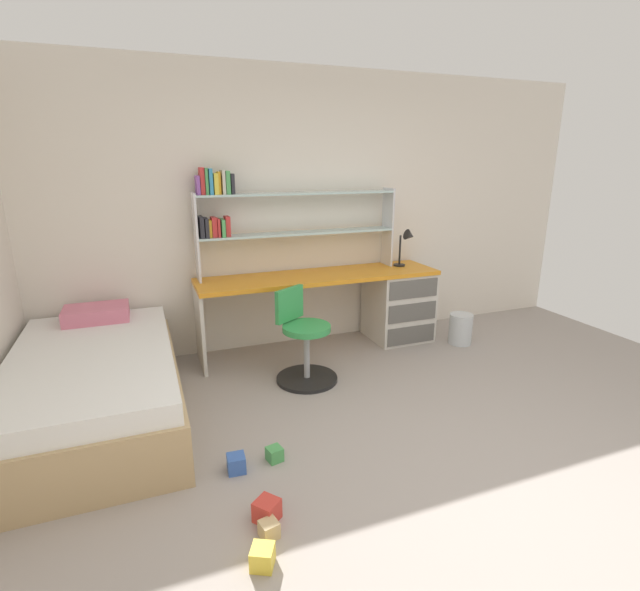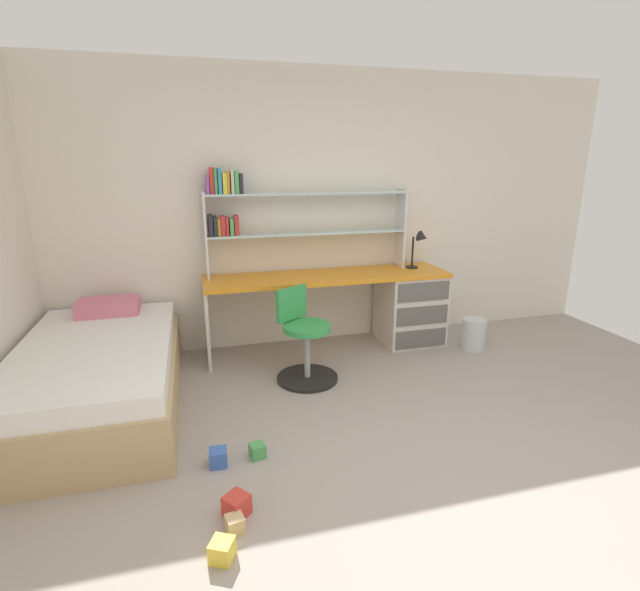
% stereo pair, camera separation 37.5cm
% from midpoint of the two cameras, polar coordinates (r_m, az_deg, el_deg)
% --- Properties ---
extents(ground_plane, '(6.15, 6.19, 0.02)m').
position_cam_midpoint_polar(ground_plane, '(2.94, 19.23, -23.03)').
color(ground_plane, '#9E938C').
extents(room_shell, '(6.15, 6.19, 2.65)m').
position_cam_midpoint_polar(room_shell, '(3.18, -13.08, 7.01)').
color(room_shell, silver).
rests_on(room_shell, ground_plane).
extents(desk, '(2.34, 0.58, 0.76)m').
position_cam_midpoint_polar(desk, '(4.79, 10.66, -0.89)').
color(desk, orange).
rests_on(desk, ground_plane).
extents(bookshelf_hutch, '(1.93, 0.22, 0.99)m').
position_cam_midpoint_polar(bookshelf_hutch, '(4.41, -2.82, 10.10)').
color(bookshelf_hutch, silver).
rests_on(bookshelf_hutch, desk).
extents(desk_lamp, '(0.20, 0.17, 0.38)m').
position_cam_midpoint_polar(desk_lamp, '(4.82, 14.32, 6.17)').
color(desk_lamp, black).
rests_on(desk_lamp, desk).
extents(swivel_chair, '(0.52, 0.52, 0.79)m').
position_cam_midpoint_polar(swivel_chair, '(3.95, 0.83, -6.08)').
color(swivel_chair, black).
rests_on(swivel_chair, ground_plane).
extents(bed_platform, '(1.12, 1.97, 0.65)m').
position_cam_midpoint_polar(bed_platform, '(3.81, -22.83, -9.07)').
color(bed_platform, tan).
rests_on(bed_platform, ground_plane).
extents(waste_bin, '(0.23, 0.23, 0.31)m').
position_cam_midpoint_polar(waste_bin, '(4.93, 20.29, -4.48)').
color(waste_bin, silver).
rests_on(waste_bin, ground_plane).
extents(toy_block_green_0, '(0.11, 0.11, 0.09)m').
position_cam_midpoint_polar(toy_block_green_0, '(3.10, -4.03, -18.43)').
color(toy_block_green_0, '#479E51').
rests_on(toy_block_green_0, ground_plane).
extents(toy_block_red_1, '(0.16, 0.16, 0.12)m').
position_cam_midpoint_polar(toy_block_red_1, '(2.70, -5.86, -24.21)').
color(toy_block_red_1, red).
rests_on(toy_block_red_1, ground_plane).
extents(toy_block_natural_2, '(0.10, 0.10, 0.09)m').
position_cam_midpoint_polar(toy_block_natural_2, '(2.62, -5.86, -26.09)').
color(toy_block_natural_2, tan).
rests_on(toy_block_natural_2, ground_plane).
extents(toy_block_blue_3, '(0.11, 0.11, 0.11)m').
position_cam_midpoint_polar(toy_block_blue_3, '(3.05, -8.70, -19.03)').
color(toy_block_blue_3, '#3860B7').
rests_on(toy_block_blue_3, ground_plane).
extents(toy_block_yellow_4, '(0.14, 0.14, 0.10)m').
position_cam_midpoint_polar(toy_block_yellow_4, '(2.49, -7.10, -28.60)').
color(toy_block_yellow_4, gold).
rests_on(toy_block_yellow_4, ground_plane).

